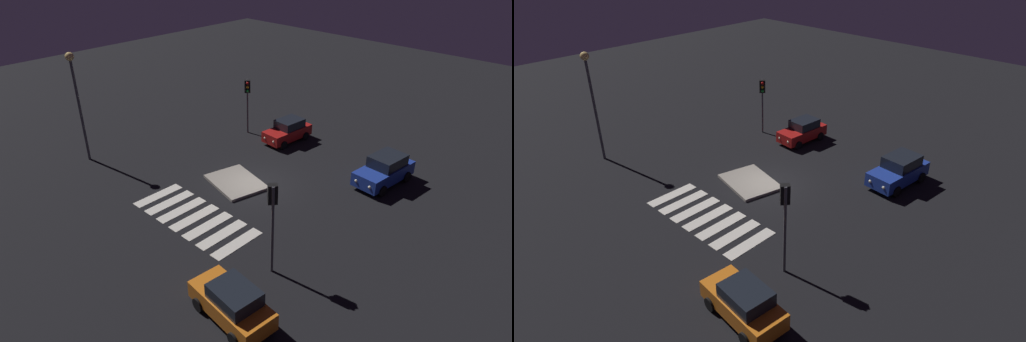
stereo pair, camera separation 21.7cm
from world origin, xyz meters
The scene contains 9 objects.
ground_plane centered at (0.00, 0.00, 0.00)m, with size 80.00×80.00×0.00m, color black.
traffic_island centered at (-1.06, -0.76, 0.09)m, with size 4.20×3.52×0.18m.
car_red centered at (-2.83, 6.49, 0.83)m, with size 2.04×3.97×1.69m.
car_orange centered at (6.90, -8.73, 0.86)m, with size 4.16×2.21×1.76m.
car_blue centered at (5.73, 5.80, 0.93)m, with size 2.35×4.47×1.89m.
traffic_light_west centered at (-6.03, 5.41, 3.29)m, with size 0.53×0.54×4.34m.
traffic_light_east centered at (6.05, -5.31, 3.57)m, with size 0.53×0.54×4.72m.
street_lamp centered at (-11.01, -5.51, 5.17)m, with size 0.56×0.56×7.56m.
crosswalk_near centered at (0.00, -5.08, 0.01)m, with size 7.60×3.20×0.02m.
Camera 2 is at (17.33, -17.97, 14.79)m, focal length 31.86 mm.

